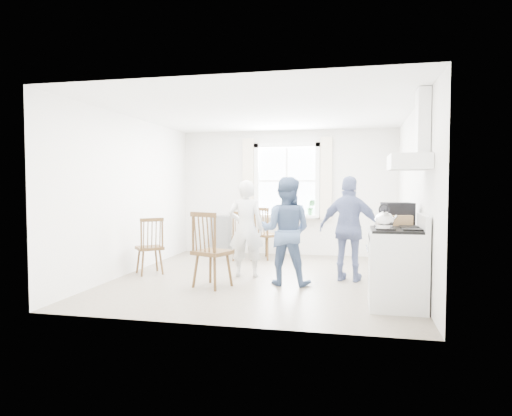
{
  "coord_description": "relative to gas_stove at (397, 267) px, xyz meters",
  "views": [
    {
      "loc": [
        1.41,
        -7.01,
        1.48
      ],
      "look_at": [
        -0.16,
        0.2,
        1.09
      ],
      "focal_mm": 32.0,
      "sensor_mm": 36.0,
      "label": 1
    }
  ],
  "objects": [
    {
      "name": "window_assembly",
      "position": [
        -1.91,
        3.8,
        0.98
      ],
      "size": [
        1.88,
        0.24,
        1.7
      ],
      "color": "white",
      "rests_on": "room_shell"
    },
    {
      "name": "person_left",
      "position": [
        -2.2,
        1.38,
        0.29
      ],
      "size": [
        0.62,
        0.62,
        1.55
      ],
      "primitive_type": "imported",
      "rotation": [
        0.0,
        0.0,
        3.25
      ],
      "color": "silver",
      "rests_on": "ground"
    },
    {
      "name": "cardboard_box",
      "position": [
        0.07,
        0.48,
        0.51
      ],
      "size": [
        0.3,
        0.23,
        0.18
      ],
      "primitive_type": "cube",
      "rotation": [
        0.0,
        0.0,
        0.1
      ],
      "color": "#A17C4E",
      "rests_on": "low_cabinet"
    },
    {
      "name": "windsor_chair_c",
      "position": [
        -3.74,
        1.18,
        0.09
      ],
      "size": [
        0.55,
        0.55,
        0.95
      ],
      "color": "#432C15",
      "rests_on": "ground"
    },
    {
      "name": "shelf_unit",
      "position": [
        -3.31,
        3.68,
        -0.08
      ],
      "size": [
        0.4,
        0.3,
        0.8
      ],
      "primitive_type": "cube",
      "color": "slate",
      "rests_on": "ground"
    },
    {
      "name": "person_right",
      "position": [
        -0.58,
        1.4,
        0.32
      ],
      "size": [
        1.11,
        1.11,
        1.61
      ],
      "primitive_type": "imported",
      "rotation": [
        0.0,
        0.0,
        2.94
      ],
      "color": "navy",
      "rests_on": "ground"
    },
    {
      "name": "potted_plant",
      "position": [
        -1.39,
        3.71,
        0.52
      ],
      "size": [
        0.18,
        0.18,
        0.31
      ],
      "primitive_type": "imported",
      "rotation": [
        0.0,
        0.0,
        -0.05
      ],
      "color": "#35773B",
      "rests_on": "window_assembly"
    },
    {
      "name": "windsor_chair_d",
      "position": [
        -2.27,
        3.09,
        0.15
      ],
      "size": [
        0.6,
        0.59,
        1.04
      ],
      "color": "#432C15",
      "rests_on": "ground"
    },
    {
      "name": "person_mid",
      "position": [
        -1.49,
        0.96,
        0.31
      ],
      "size": [
        0.83,
        0.83,
        1.59
      ],
      "primitive_type": "imported",
      "rotation": [
        0.0,
        0.0,
        3.06
      ],
      "color": "#485E85",
      "rests_on": "ground"
    },
    {
      "name": "kettle",
      "position": [
        -0.17,
        -0.17,
        0.57
      ],
      "size": [
        0.22,
        0.22,
        0.3
      ],
      "color": "silver",
      "rests_on": "gas_stove"
    },
    {
      "name": "stereo_stack",
      "position": [
        0.05,
        0.68,
        0.58
      ],
      "size": [
        0.43,
        0.4,
        0.34
      ],
      "color": "black",
      "rests_on": "low_cabinet"
    },
    {
      "name": "low_cabinet",
      "position": [
        0.07,
        0.7,
        -0.03
      ],
      "size": [
        0.5,
        0.55,
        0.9
      ],
      "primitive_type": "cube",
      "color": "white",
      "rests_on": "ground"
    },
    {
      "name": "range_hood",
      "position": [
        0.16,
        -0.0,
        1.42
      ],
      "size": [
        0.45,
        0.76,
        0.94
      ],
      "color": "white",
      "rests_on": "room_shell"
    },
    {
      "name": "windsor_chair_b",
      "position": [
        -2.54,
        0.46,
        0.19
      ],
      "size": [
        0.6,
        0.59,
        1.1
      ],
      "color": "#432C15",
      "rests_on": "ground"
    },
    {
      "name": "windsor_chair_a",
      "position": [
        -2.63,
        2.86,
        0.11
      ],
      "size": [
        0.49,
        0.48,
        0.97
      ],
      "color": "#432C15",
      "rests_on": "ground"
    },
    {
      "name": "gas_stove",
      "position": [
        0.0,
        0.0,
        0.0
      ],
      "size": [
        0.68,
        0.76,
        1.12
      ],
      "color": "silver",
      "rests_on": "ground"
    },
    {
      "name": "room_shell",
      "position": [
        -1.91,
        1.35,
        0.82
      ],
      "size": [
        4.62,
        5.12,
        2.64
      ],
      "color": "gray",
      "rests_on": "ground"
    }
  ]
}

